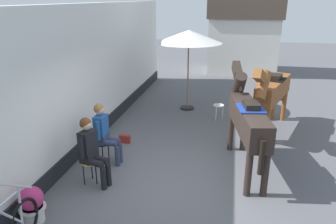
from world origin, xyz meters
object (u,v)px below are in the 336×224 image
(seated_visitor_near, at_px, (91,148))
(saddled_horse_near, at_px, (247,117))
(spare_stool_white, at_px, (219,107))
(saddled_horse_far, at_px, (272,91))
(seated_visitor_far, at_px, (104,131))
(flower_planter_near, at_px, (32,204))
(cafe_parasol, at_px, (189,37))
(satchel_bag, at_px, (125,139))

(seated_visitor_near, bearing_deg, saddled_horse_near, 23.52)
(saddled_horse_near, distance_m, spare_stool_white, 3.05)
(saddled_horse_far, height_order, spare_stool_white, saddled_horse_far)
(seated_visitor_far, height_order, flower_planter_near, seated_visitor_far)
(flower_planter_near, relative_size, cafe_parasol, 0.25)
(flower_planter_near, bearing_deg, spare_stool_white, 63.20)
(seated_visitor_near, bearing_deg, saddled_horse_far, 43.53)
(cafe_parasol, distance_m, satchel_bag, 3.92)
(saddled_horse_far, xyz_separation_m, flower_planter_near, (-4.16, -4.77, -0.82))
(satchel_bag, bearing_deg, seated_visitor_far, 85.19)
(flower_planter_near, bearing_deg, seated_visitor_near, 68.95)
(cafe_parasol, relative_size, spare_stool_white, 5.61)
(seated_visitor_near, bearing_deg, cafe_parasol, 76.46)
(spare_stool_white, bearing_deg, seated_visitor_near, -118.47)
(satchel_bag, bearing_deg, saddled_horse_far, -158.25)
(seated_visitor_far, bearing_deg, satchel_bag, 85.90)
(flower_planter_near, height_order, spare_stool_white, flower_planter_near)
(seated_visitor_near, xyz_separation_m, saddled_horse_near, (2.95, 1.28, 0.38))
(seated_visitor_far, distance_m, flower_planter_near, 2.25)
(saddled_horse_near, bearing_deg, satchel_bag, 167.07)
(satchel_bag, bearing_deg, saddled_horse_near, 166.35)
(seated_visitor_near, xyz_separation_m, seated_visitor_far, (-0.09, 0.87, 0.00))
(saddled_horse_near, relative_size, satchel_bag, 10.61)
(cafe_parasol, height_order, satchel_bag, cafe_parasol)
(saddled_horse_far, bearing_deg, seated_visitor_far, -145.19)
(seated_visitor_far, relative_size, saddled_horse_far, 0.48)
(saddled_horse_near, xyz_separation_m, flower_planter_near, (-3.45, -2.57, -0.82))
(seated_visitor_far, relative_size, cafe_parasol, 0.54)
(flower_planter_near, bearing_deg, seated_visitor_far, 79.26)
(flower_planter_near, xyz_separation_m, spare_stool_white, (2.75, 5.44, 0.07))
(saddled_horse_near, distance_m, flower_planter_near, 4.38)
(flower_planter_near, relative_size, satchel_bag, 2.29)
(seated_visitor_far, relative_size, satchel_bag, 4.96)
(seated_visitor_near, relative_size, seated_visitor_far, 1.00)
(cafe_parasol, bearing_deg, flower_planter_near, -105.15)
(seated_visitor_near, distance_m, cafe_parasol, 5.31)
(saddled_horse_near, relative_size, cafe_parasol, 1.15)
(satchel_bag, bearing_deg, seated_visitor_near, 89.52)
(seated_visitor_far, distance_m, saddled_horse_far, 4.58)
(seated_visitor_near, relative_size, saddled_horse_near, 0.47)
(saddled_horse_far, xyz_separation_m, cafe_parasol, (-2.48, 1.45, 1.20))
(saddled_horse_far, bearing_deg, seated_visitor_near, -136.47)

